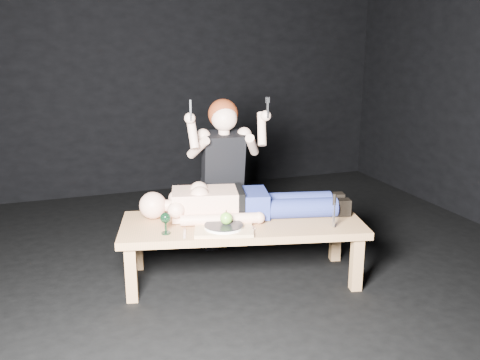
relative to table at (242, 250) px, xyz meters
The scene contains 13 objects.
ground 0.24m from the table, 45.68° to the left, with size 5.00×5.00×0.00m, color black.
back_wall 2.87m from the table, 88.58° to the left, with size 5.00×5.00×0.00m, color black.
table is the anchor object (origin of this frame).
lying_man 0.38m from the table, 55.38° to the left, with size 1.69×0.51×0.26m, color #E5AD8E, non-canonical shape.
kneeling_woman 0.74m from the table, 87.42° to the left, with size 0.70×0.79×1.32m, color black, non-canonical shape.
serving_tray 0.33m from the table, 142.93° to the right, with size 0.40×0.29×0.02m, color tan.
plate 0.35m from the table, 142.93° to the right, with size 0.26×0.26×0.02m, color white.
apple 0.37m from the table, 141.70° to the right, with size 0.09×0.09×0.09m, color #429218.
goblet 0.65m from the table, behind, with size 0.07×0.07×0.15m, color black, non-canonical shape.
fork_flat 0.51m from the table, 167.93° to the right, with size 0.02×0.18×0.01m, color #B2B2B7.
knife_flat 0.31m from the table, 89.55° to the right, with size 0.02×0.18×0.01m, color #B2B2B7.
spoon_flat 0.25m from the table, 99.35° to the right, with size 0.02×0.18×0.01m, color #B2B2B7.
carving_knife 0.74m from the table, 30.50° to the right, with size 0.03×0.04×0.25m, color #B2B2B7, non-canonical shape.
Camera 1 is at (-1.25, -3.42, 1.73)m, focal length 38.94 mm.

